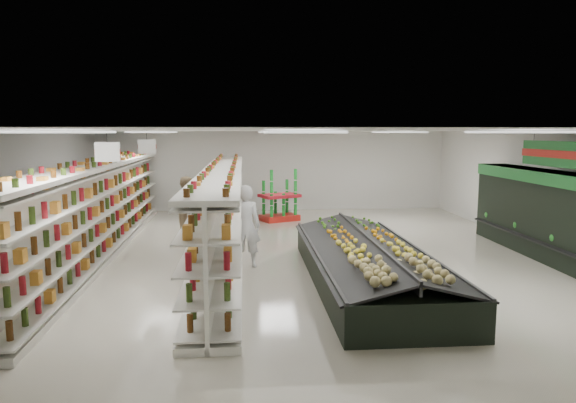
{
  "coord_description": "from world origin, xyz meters",
  "views": [
    {
      "loc": [
        -0.82,
        -12.82,
        3.15
      ],
      "look_at": [
        0.08,
        0.25,
        1.38
      ],
      "focal_mm": 32.0,
      "sensor_mm": 36.0,
      "label": 1
    }
  ],
  "objects": [
    {
      "name": "floor",
      "position": [
        0.0,
        0.0,
        0.0
      ],
      "size": [
        16.0,
        16.0,
        0.0
      ],
      "primitive_type": "plane",
      "color": "beige",
      "rests_on": "ground"
    },
    {
      "name": "ceiling",
      "position": [
        0.0,
        0.0,
        3.2
      ],
      "size": [
        14.0,
        16.0,
        0.02
      ],
      "primitive_type": "cube",
      "color": "white",
      "rests_on": "wall_back"
    },
    {
      "name": "wall_back",
      "position": [
        0.0,
        8.0,
        1.6
      ],
      "size": [
        14.0,
        0.02,
        3.2
      ],
      "primitive_type": "cube",
      "color": "silver",
      "rests_on": "floor"
    },
    {
      "name": "wall_front",
      "position": [
        0.0,
        -8.0,
        1.6
      ],
      "size": [
        14.0,
        0.02,
        3.2
      ],
      "primitive_type": "cube",
      "color": "silver",
      "rests_on": "floor"
    },
    {
      "name": "wall_right",
      "position": [
        7.0,
        0.0,
        1.6
      ],
      "size": [
        0.02,
        16.0,
        3.2
      ],
      "primitive_type": "cube",
      "color": "silver",
      "rests_on": "floor"
    },
    {
      "name": "produce_wall_case",
      "position": [
        6.53,
        -1.5,
        1.24
      ],
      "size": [
        0.93,
        8.0,
        2.2
      ],
      "color": "black",
      "rests_on": "floor"
    },
    {
      "name": "aisle_sign_near",
      "position": [
        -3.8,
        -2.0,
        2.75
      ],
      "size": [
        0.52,
        0.06,
        0.75
      ],
      "color": "white",
      "rests_on": "ceiling"
    },
    {
      "name": "aisle_sign_far",
      "position": [
        -3.8,
        2.0,
        2.75
      ],
      "size": [
        0.52,
        0.06,
        0.75
      ],
      "color": "white",
      "rests_on": "ceiling"
    },
    {
      "name": "hortifruti_banner",
      "position": [
        6.25,
        -1.5,
        2.65
      ],
      "size": [
        0.12,
        3.2,
        0.95
      ],
      "color": "#1C6929",
      "rests_on": "ceiling"
    },
    {
      "name": "gondola_left",
      "position": [
        -4.84,
        0.69,
        1.08
      ],
      "size": [
        1.58,
        13.56,
        2.35
      ],
      "rotation": [
        0.0,
        0.0,
        0.04
      ],
      "color": "white",
      "rests_on": "floor"
    },
    {
      "name": "gondola_center",
      "position": [
        -1.6,
        0.55,
        1.02
      ],
      "size": [
        1.19,
        12.87,
        2.23
      ],
      "rotation": [
        0.0,
        0.0,
        0.02
      ],
      "color": "white",
      "rests_on": "floor"
    },
    {
      "name": "produce_island",
      "position": [
        1.58,
        -2.45,
        0.45
      ],
      "size": [
        2.5,
        6.68,
        0.99
      ],
      "rotation": [
        0.0,
        0.0,
        0.01
      ],
      "color": "black",
      "rests_on": "floor"
    },
    {
      "name": "soda_endcap",
      "position": [
        0.13,
        5.38,
        0.82
      ],
      "size": [
        1.58,
        1.37,
        1.7
      ],
      "rotation": [
        0.0,
        0.0,
        0.43
      ],
      "color": "#B51B14",
      "rests_on": "floor"
    },
    {
      "name": "shopper_main",
      "position": [
        -1.0,
        -0.95,
        0.97
      ],
      "size": [
        0.75,
        0.52,
        1.95
      ],
      "primitive_type": "imported",
      "rotation": [
        0.0,
        0.0,
        3.06
      ],
      "color": "silver",
      "rests_on": "floor"
    },
    {
      "name": "shopper_background",
      "position": [
        -2.86,
        3.18,
        0.9
      ],
      "size": [
        0.62,
        0.93,
        1.81
      ],
      "primitive_type": "imported",
      "rotation": [
        0.0,
        0.0,
        1.67
      ],
      "color": "tan",
      "rests_on": "floor"
    }
  ]
}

